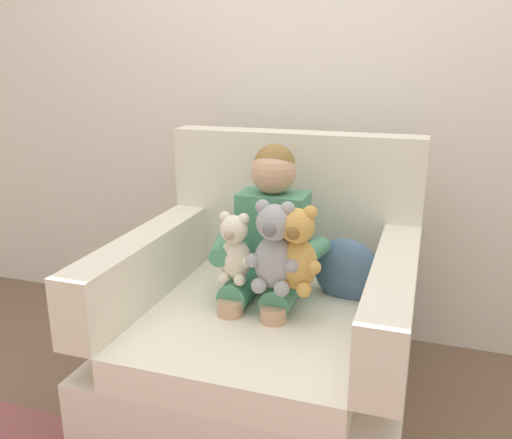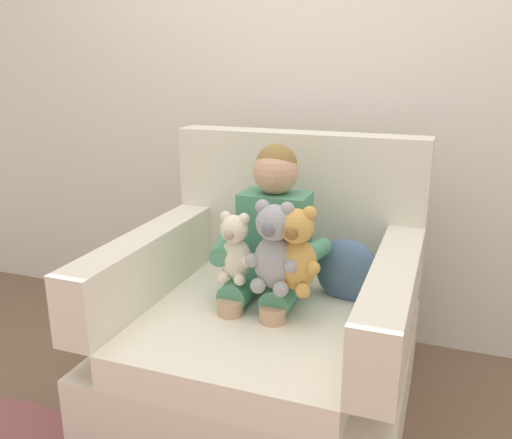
{
  "view_description": "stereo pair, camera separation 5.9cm",
  "coord_description": "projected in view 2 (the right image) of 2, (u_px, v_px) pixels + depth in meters",
  "views": [
    {
      "loc": [
        0.54,
        -1.71,
        1.34
      ],
      "look_at": [
        -0.01,
        -0.05,
        0.81
      ],
      "focal_mm": 37.35,
      "sensor_mm": 36.0,
      "label": 1
    },
    {
      "loc": [
        0.59,
        -1.69,
        1.34
      ],
      "look_at": [
        -0.01,
        -0.05,
        0.81
      ],
      "focal_mm": 37.35,
      "sensor_mm": 36.0,
      "label": 2
    }
  ],
  "objects": [
    {
      "name": "plush_honey",
      "position": [
        296.0,
        252.0,
        1.81
      ],
      "size": [
        0.18,
        0.15,
        0.31
      ],
      "rotation": [
        0.0,
        0.0,
        -0.1
      ],
      "color": "gold",
      "rests_on": "armchair"
    },
    {
      "name": "throw_pillow",
      "position": [
        348.0,
        272.0,
        2.03
      ],
      "size": [
        0.28,
        0.17,
        0.26
      ],
      "primitive_type": "ellipsoid",
      "rotation": [
        0.0,
        0.0,
        -0.19
      ],
      "color": "slate",
      "rests_on": "armchair"
    },
    {
      "name": "ground_plane",
      "position": [
        264.0,
        412.0,
        2.1
      ],
      "size": [
        8.0,
        8.0,
        0.0
      ],
      "primitive_type": "plane",
      "color": "brown"
    },
    {
      "name": "seated_child",
      "position": [
        269.0,
        244.0,
        2.0
      ],
      "size": [
        0.45,
        0.39,
        0.82
      ],
      "rotation": [
        0.0,
        0.0,
        0.09
      ],
      "color": "#4C9370",
      "rests_on": "armchair"
    },
    {
      "name": "plush_cream",
      "position": [
        235.0,
        249.0,
        1.9
      ],
      "size": [
        0.15,
        0.12,
        0.26
      ],
      "rotation": [
        0.0,
        0.0,
        0.23
      ],
      "color": "silver",
      "rests_on": "armchair"
    },
    {
      "name": "plush_grey",
      "position": [
        274.0,
        249.0,
        1.82
      ],
      "size": [
        0.19,
        0.15,
        0.32
      ],
      "rotation": [
        0.0,
        0.0,
        -0.12
      ],
      "color": "#9E9EA3",
      "rests_on": "armchair"
    },
    {
      "name": "back_wall",
      "position": [
        324.0,
        68.0,
        2.46
      ],
      "size": [
        6.0,
        0.1,
        2.6
      ],
      "primitive_type": "cube",
      "color": "silver",
      "rests_on": "ground"
    },
    {
      "name": "armchair",
      "position": [
        268.0,
        332.0,
        2.05
      ],
      "size": [
        1.06,
        1.03,
        1.05
      ],
      "color": "silver",
      "rests_on": "ground"
    }
  ]
}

